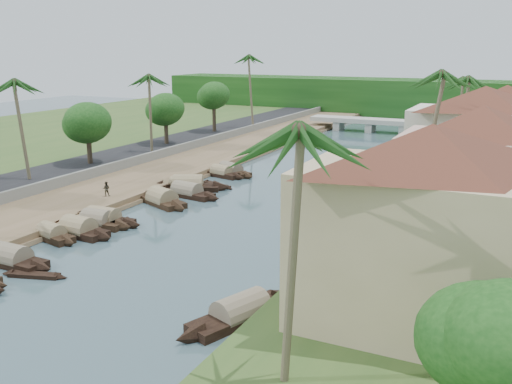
% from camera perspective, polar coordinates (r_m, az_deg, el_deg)
% --- Properties ---
extents(ground, '(220.00, 220.00, 0.00)m').
position_cam_1_polar(ground, '(40.38, -11.44, -7.64)').
color(ground, '#3E555D').
rests_on(ground, ground).
extents(left_bank, '(10.00, 180.00, 0.80)m').
position_cam_1_polar(left_bank, '(64.79, -12.13, 1.04)').
color(left_bank, brown).
rests_on(left_bank, ground).
extents(right_bank, '(16.00, 180.00, 1.20)m').
position_cam_1_polar(right_bank, '(51.73, 20.25, -2.65)').
color(right_bank, '#345221').
rests_on(right_bank, ground).
extents(road, '(8.00, 180.00, 1.40)m').
position_cam_1_polar(road, '(70.19, -17.64, 1.94)').
color(road, black).
rests_on(road, ground).
extents(retaining_wall, '(0.40, 180.00, 1.10)m').
position_cam_1_polar(retaining_wall, '(67.21, -15.01, 2.17)').
color(retaining_wall, slate).
rests_on(retaining_wall, left_bank).
extents(treeline, '(120.00, 14.00, 8.00)m').
position_cam_1_polar(treeline, '(132.05, 15.88, 9.01)').
color(treeline, '#123D10').
rests_on(treeline, ground).
extents(bridge, '(28.00, 4.00, 2.40)m').
position_cam_1_polar(bridge, '(104.99, 13.01, 6.71)').
color(bridge, '#A4A59A').
rests_on(bridge, ground).
extents(building_near, '(14.85, 14.85, 10.20)m').
position_cam_1_polar(building_near, '(29.13, 16.55, -3.27)').
color(building_near, '#CDB489').
rests_on(building_near, right_bank).
extents(building_mid, '(14.11, 14.11, 9.70)m').
position_cam_1_polar(building_mid, '(44.53, 21.29, 1.97)').
color(building_mid, '#CD9C91').
rests_on(building_mid, right_bank).
extents(building_far, '(15.59, 15.59, 10.20)m').
position_cam_1_polar(building_far, '(58.33, 21.57, 4.91)').
color(building_far, silver).
rests_on(building_far, right_bank).
extents(building_distant, '(12.62, 12.62, 9.20)m').
position_cam_1_polar(building_distant, '(78.14, 23.53, 6.49)').
color(building_distant, '#CDB489').
rests_on(building_distant, right_bank).
extents(sampan_3, '(8.07, 2.01, 2.17)m').
position_cam_1_polar(sampan_3, '(43.91, -23.33, -6.17)').
color(sampan_3, black).
rests_on(sampan_3, ground).
extents(sampan_4, '(6.47, 2.77, 1.86)m').
position_cam_1_polar(sampan_4, '(48.30, -19.78, -4.03)').
color(sampan_4, black).
rests_on(sampan_4, ground).
extents(sampan_5, '(7.45, 2.36, 2.33)m').
position_cam_1_polar(sampan_5, '(48.70, -17.34, -3.66)').
color(sampan_5, black).
rests_on(sampan_5, ground).
extents(sampan_6, '(7.18, 2.13, 2.14)m').
position_cam_1_polar(sampan_6, '(50.59, -15.61, -2.88)').
color(sampan_6, black).
rests_on(sampan_6, ground).
extents(sampan_7, '(8.07, 2.05, 2.14)m').
position_cam_1_polar(sampan_7, '(51.21, -15.05, -2.63)').
color(sampan_7, black).
rests_on(sampan_7, ground).
extents(sampan_8, '(8.13, 4.97, 2.46)m').
position_cam_1_polar(sampan_8, '(56.24, -9.37, -0.81)').
color(sampan_8, black).
rests_on(sampan_8, ground).
extents(sampan_9, '(8.80, 2.92, 2.19)m').
position_cam_1_polar(sampan_9, '(58.93, -6.93, -0.04)').
color(sampan_9, black).
rests_on(sampan_9, ground).
extents(sampan_10, '(6.81, 2.65, 1.89)m').
position_cam_1_polar(sampan_10, '(61.88, -7.52, 0.63)').
color(sampan_10, black).
rests_on(sampan_10, ground).
extents(sampan_11, '(9.13, 5.84, 2.58)m').
position_cam_1_polar(sampan_11, '(61.43, -6.80, 0.56)').
color(sampan_11, black).
rests_on(sampan_11, ground).
extents(sampan_12, '(8.40, 4.83, 2.05)m').
position_cam_1_polar(sampan_12, '(68.90, -2.56, 2.14)').
color(sampan_12, black).
rests_on(sampan_12, ground).
extents(sampan_13, '(7.07, 3.06, 1.94)m').
position_cam_1_polar(sampan_13, '(67.66, -3.47, 1.90)').
color(sampan_13, black).
rests_on(sampan_13, ground).
extents(sampan_14, '(4.82, 9.17, 2.22)m').
position_cam_1_polar(sampan_14, '(32.67, -1.54, -12.00)').
color(sampan_14, black).
rests_on(sampan_14, ground).
extents(sampan_15, '(1.91, 7.92, 2.13)m').
position_cam_1_polar(sampan_15, '(42.18, 5.64, -5.85)').
color(sampan_15, black).
rests_on(sampan_15, ground).
extents(sampan_16, '(2.05, 7.23, 1.80)m').
position_cam_1_polar(sampan_16, '(59.04, 11.08, -0.19)').
color(sampan_16, black).
rests_on(sampan_16, ground).
extents(canoe_1, '(4.78, 2.12, 0.77)m').
position_cam_1_polar(canoe_1, '(41.13, -21.29, -7.80)').
color(canoe_1, black).
rests_on(canoe_1, ground).
extents(canoe_2, '(5.15, 2.52, 0.76)m').
position_cam_1_polar(canoe_2, '(63.08, -3.90, 0.69)').
color(canoe_2, black).
rests_on(canoe_2, ground).
extents(palm_0, '(3.20, 3.20, 12.24)m').
position_cam_1_polar(palm_0, '(21.64, 3.46, 5.63)').
color(palm_0, '#71654B').
rests_on(palm_0, ground).
extents(palm_1, '(3.20, 3.20, 9.63)m').
position_cam_1_polar(palm_1, '(36.20, 14.19, 4.67)').
color(palm_1, '#71654B').
rests_on(palm_1, ground).
extents(palm_2, '(3.20, 3.20, 13.10)m').
position_cam_1_polar(palm_2, '(51.53, 17.06, 11.00)').
color(palm_2, '#71654B').
rests_on(palm_2, ground).
extents(palm_3, '(3.20, 3.20, 11.97)m').
position_cam_1_polar(palm_3, '(67.00, 20.05, 10.43)').
color(palm_3, '#71654B').
rests_on(palm_3, ground).
extents(palm_5, '(3.20, 3.20, 11.68)m').
position_cam_1_polar(palm_5, '(63.36, -22.64, 9.96)').
color(palm_5, '#71654B').
rests_on(palm_5, ground).
extents(palm_6, '(3.20, 3.20, 11.42)m').
position_cam_1_polar(palm_6, '(76.25, -10.69, 11.14)').
color(palm_6, '#71654B').
rests_on(palm_6, ground).
extents(palm_7, '(3.20, 3.20, 11.05)m').
position_cam_1_polar(palm_7, '(85.03, 20.00, 10.47)').
color(palm_7, '#71654B').
rests_on(palm_7, ground).
extents(palm_8, '(3.20, 3.20, 13.60)m').
position_cam_1_polar(palm_8, '(98.69, -0.40, 13.25)').
color(palm_8, '#71654B').
rests_on(palm_8, ground).
extents(tree_3, '(5.52, 5.52, 7.08)m').
position_cam_1_polar(tree_3, '(70.49, -16.50, 6.58)').
color(tree_3, '#463528').
rests_on(tree_3, ground).
extents(tree_4, '(5.24, 5.24, 7.03)m').
position_cam_1_polar(tree_4, '(82.92, -9.05, 8.10)').
color(tree_4, '#463528').
rests_on(tree_4, ground).
extents(tree_5, '(5.01, 5.01, 7.89)m').
position_cam_1_polar(tree_5, '(94.43, -4.25, 9.53)').
color(tree_5, '#463528').
rests_on(tree_5, ground).
extents(tree_7, '(4.80, 4.80, 6.13)m').
position_cam_1_polar(tree_7, '(21.32, 23.25, -13.67)').
color(tree_7, '#463528').
rests_on(tree_7, ground).
extents(person_far, '(0.88, 0.82, 1.45)m').
position_cam_1_polar(person_far, '(57.26, -14.75, 0.31)').
color(person_far, '#353125').
rests_on(person_far, left_bank).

